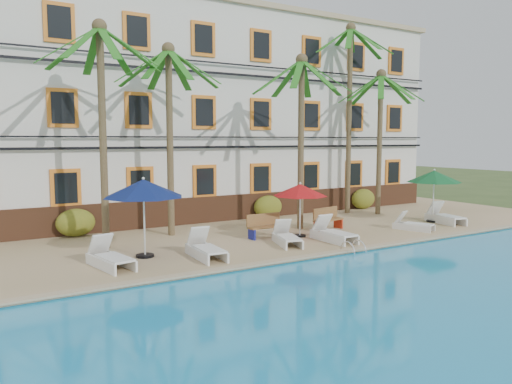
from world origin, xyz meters
TOP-DOWN VIEW (x-y plane):
  - ground at (0.00, 0.00)m, footprint 100.00×100.00m
  - pool_deck at (0.00, 5.00)m, footprint 30.00×12.00m
  - pool_coping at (0.00, -0.90)m, footprint 30.00×0.35m
  - hotel_building at (0.00, 9.98)m, footprint 25.40×6.44m
  - palm_a at (-6.77, 3.95)m, footprint 4.19×4.19m
  - palm_b at (-3.94, 4.94)m, footprint 4.19×4.19m
  - palm_c at (1.34, 3.50)m, footprint 4.19×4.19m
  - palm_d at (6.17, 5.93)m, footprint 4.19×4.19m
  - palm_e at (7.20, 4.79)m, footprint 4.19×4.19m
  - shrub_left at (-7.25, 6.60)m, footprint 1.50×0.90m
  - shrub_mid at (1.69, 6.60)m, footprint 1.50×0.90m
  - shrub_right at (7.89, 6.60)m, footprint 1.50×0.90m
  - umbrella_blue at (-6.07, 1.89)m, footprint 2.60×2.60m
  - umbrella_red at (0.26, 2.05)m, footprint 2.13×2.13m
  - umbrella_green at (7.57, 1.68)m, footprint 2.45×2.45m
  - lounger_a at (-7.39, 1.14)m, footprint 1.04×2.09m
  - lounger_b at (-4.44, 0.76)m, footprint 0.84×2.04m
  - lounger_c at (-1.05, 1.07)m, footprint 1.19×1.96m
  - lounger_d at (0.79, 0.68)m, footprint 0.73×2.02m
  - lounger_e at (5.16, 0.72)m, footprint 1.11×1.74m
  - lounger_f at (7.77, 1.18)m, footprint 1.12×2.13m
  - bench_left at (-1.01, 2.59)m, footprint 1.50×0.48m
  - bench_right at (2.14, 2.67)m, footprint 1.56×0.74m
  - pool_ladder at (0.26, -1.00)m, footprint 0.54×0.74m

SIDE VIEW (x-z plane):
  - ground at x=0.00m, z-range 0.00..0.00m
  - pool_deck at x=0.00m, z-range 0.00..0.25m
  - pool_ladder at x=0.26m, z-range -0.12..0.62m
  - pool_coping at x=0.00m, z-range 0.25..0.31m
  - lounger_e at x=5.16m, z-range 0.11..0.89m
  - lounger_c at x=-1.05m, z-range 0.10..0.97m
  - lounger_a at x=-7.39m, z-range 0.08..1.03m
  - lounger_b at x=-4.44m, z-range 0.08..1.03m
  - lounger_d at x=0.79m, z-range 0.08..1.04m
  - lounger_f at x=7.77m, z-range 0.08..1.04m
  - bench_left at x=-1.01m, z-range 0.26..1.18m
  - bench_right at x=2.14m, z-range 0.26..1.18m
  - shrub_left at x=-7.25m, z-range 0.25..1.35m
  - shrub_mid at x=1.69m, z-range 0.25..1.35m
  - shrub_right at x=7.89m, z-range 0.25..1.35m
  - umbrella_red at x=0.26m, z-range 1.00..3.14m
  - umbrella_green at x=7.57m, z-range 1.11..3.57m
  - umbrella_blue at x=-6.07m, z-range 1.17..3.77m
  - palm_e at x=7.20m, z-range 1.31..8.59m
  - palm_c at x=1.34m, z-range 1.32..8.65m
  - palm_b at x=-3.94m, z-range 1.33..8.83m
  - palm_a at x=-6.77m, z-range 1.36..9.19m
  - hotel_building at x=0.00m, z-range 0.26..10.49m
  - palm_d at x=6.17m, z-range 1.48..11.09m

